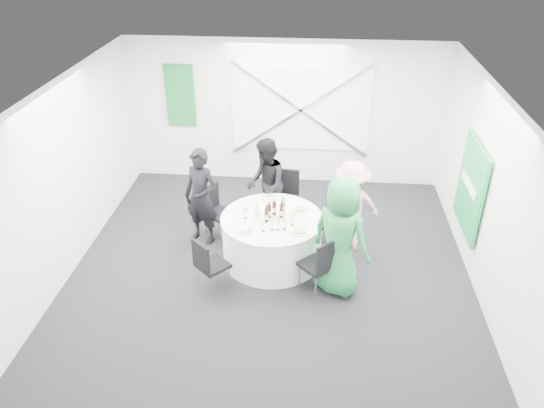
# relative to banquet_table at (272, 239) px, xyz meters

# --- Properties ---
(floor) EXTENTS (6.00, 6.00, 0.00)m
(floor) POSITION_rel_banquet_table_xyz_m (0.00, -0.20, -0.38)
(floor) COLOR black
(floor) RESTS_ON ground
(ceiling) EXTENTS (6.00, 6.00, 0.00)m
(ceiling) POSITION_rel_banquet_table_xyz_m (0.00, -0.20, 2.42)
(ceiling) COLOR white
(ceiling) RESTS_ON wall_back
(wall_back) EXTENTS (6.00, 0.00, 6.00)m
(wall_back) POSITION_rel_banquet_table_xyz_m (0.00, 2.80, 1.02)
(wall_back) COLOR silver
(wall_back) RESTS_ON floor
(wall_front) EXTENTS (6.00, 0.00, 6.00)m
(wall_front) POSITION_rel_banquet_table_xyz_m (0.00, -3.20, 1.02)
(wall_front) COLOR silver
(wall_front) RESTS_ON floor
(wall_left) EXTENTS (0.00, 6.00, 6.00)m
(wall_left) POSITION_rel_banquet_table_xyz_m (-3.00, -0.20, 1.02)
(wall_left) COLOR silver
(wall_left) RESTS_ON floor
(wall_right) EXTENTS (0.00, 6.00, 6.00)m
(wall_right) POSITION_rel_banquet_table_xyz_m (3.00, -0.20, 1.02)
(wall_right) COLOR silver
(wall_right) RESTS_ON floor
(window_panel) EXTENTS (2.60, 0.03, 1.60)m
(window_panel) POSITION_rel_banquet_table_xyz_m (0.30, 2.76, 1.12)
(window_panel) COLOR silver
(window_panel) RESTS_ON wall_back
(window_brace_a) EXTENTS (2.63, 0.05, 1.84)m
(window_brace_a) POSITION_rel_banquet_table_xyz_m (0.30, 2.72, 1.12)
(window_brace_a) COLOR silver
(window_brace_a) RESTS_ON window_panel
(window_brace_b) EXTENTS (2.63, 0.05, 1.84)m
(window_brace_b) POSITION_rel_banquet_table_xyz_m (0.30, 2.72, 1.12)
(window_brace_b) COLOR silver
(window_brace_b) RESTS_ON window_panel
(green_banner) EXTENTS (0.55, 0.04, 1.20)m
(green_banner) POSITION_rel_banquet_table_xyz_m (-2.00, 2.75, 1.32)
(green_banner) COLOR #14662E
(green_banner) RESTS_ON wall_back
(green_sign) EXTENTS (0.05, 1.20, 1.40)m
(green_sign) POSITION_rel_banquet_table_xyz_m (2.94, 0.40, 0.82)
(green_sign) COLOR #198C40
(green_sign) RESTS_ON wall_right
(banquet_table) EXTENTS (1.56, 1.56, 0.76)m
(banquet_table) POSITION_rel_banquet_table_xyz_m (0.00, 0.00, 0.00)
(banquet_table) COLOR silver
(banquet_table) RESTS_ON floor
(chair_back) EXTENTS (0.48, 0.48, 0.94)m
(chair_back) POSITION_rel_banquet_table_xyz_m (0.14, 1.19, 0.17)
(chair_back) COLOR black
(chair_back) RESTS_ON floor
(chair_back_left) EXTENTS (0.57, 0.56, 0.90)m
(chair_back_left) POSITION_rel_banquet_table_xyz_m (-0.99, 0.63, 0.15)
(chair_back_left) COLOR black
(chair_back_left) RESTS_ON floor
(chair_back_right) EXTENTS (0.53, 0.53, 0.83)m
(chair_back_right) POSITION_rel_banquet_table_xyz_m (0.85, 0.59, 0.10)
(chair_back_right) COLOR black
(chair_back_right) RESTS_ON floor
(chair_front_right) EXTENTS (0.60, 0.60, 0.93)m
(chair_front_right) POSITION_rel_banquet_table_xyz_m (0.76, -0.78, 0.16)
(chair_front_right) COLOR black
(chair_front_right) RESTS_ON floor
(chair_front_left) EXTENTS (0.56, 0.56, 0.87)m
(chair_front_left) POSITION_rel_banquet_table_xyz_m (-0.82, -0.87, 0.13)
(chair_front_left) COLOR black
(chair_front_left) RESTS_ON floor
(person_man_back_left) EXTENTS (0.69, 0.58, 1.62)m
(person_man_back_left) POSITION_rel_banquet_table_xyz_m (-1.18, 0.46, 0.43)
(person_man_back_left) COLOR black
(person_man_back_left) RESTS_ON floor
(person_man_back) EXTENTS (0.57, 0.84, 1.60)m
(person_man_back) POSITION_rel_banquet_table_xyz_m (-0.19, 0.98, 0.42)
(person_man_back) COLOR black
(person_man_back) RESTS_ON floor
(person_woman_pink) EXTENTS (1.08, 0.77, 1.52)m
(person_woman_pink) POSITION_rel_banquet_table_xyz_m (1.19, 0.43, 0.38)
(person_woman_pink) COLOR pink
(person_woman_pink) RESTS_ON floor
(person_woman_green) EXTENTS (1.04, 0.95, 1.79)m
(person_woman_green) POSITION_rel_banquet_table_xyz_m (1.00, -0.64, 0.51)
(person_woman_green) COLOR #238342
(person_woman_green) RESTS_ON floor
(plate_back) EXTENTS (0.25, 0.25, 0.01)m
(plate_back) POSITION_rel_banquet_table_xyz_m (-0.08, 0.54, 0.39)
(plate_back) COLOR white
(plate_back) RESTS_ON banquet_table
(plate_back_left) EXTENTS (0.25, 0.25, 0.01)m
(plate_back_left) POSITION_rel_banquet_table_xyz_m (-0.54, 0.23, 0.39)
(plate_back_left) COLOR white
(plate_back_left) RESTS_ON banquet_table
(plate_back_right) EXTENTS (0.28, 0.28, 0.04)m
(plate_back_right) POSITION_rel_banquet_table_xyz_m (0.43, 0.26, 0.40)
(plate_back_right) COLOR white
(plate_back_right) RESTS_ON banquet_table
(plate_front_right) EXTENTS (0.26, 0.26, 0.04)m
(plate_front_right) POSITION_rel_banquet_table_xyz_m (0.44, -0.36, 0.40)
(plate_front_right) COLOR white
(plate_front_right) RESTS_ON banquet_table
(plate_front_left) EXTENTS (0.28, 0.28, 0.01)m
(plate_front_left) POSITION_rel_banquet_table_xyz_m (-0.42, -0.35, 0.39)
(plate_front_left) COLOR white
(plate_front_left) RESTS_ON banquet_table
(napkin) EXTENTS (0.20, 0.20, 0.05)m
(napkin) POSITION_rel_banquet_table_xyz_m (-0.35, -0.42, 0.42)
(napkin) COLOR silver
(napkin) RESTS_ON plate_front_left
(beer_bottle_a) EXTENTS (0.06, 0.06, 0.27)m
(beer_bottle_a) POSITION_rel_banquet_table_xyz_m (-0.04, 0.01, 0.48)
(beer_bottle_a) COLOR #38190A
(beer_bottle_a) RESTS_ON banquet_table
(beer_bottle_b) EXTENTS (0.06, 0.06, 0.27)m
(beer_bottle_b) POSITION_rel_banquet_table_xyz_m (0.02, 0.10, 0.49)
(beer_bottle_b) COLOR #38190A
(beer_bottle_b) RESTS_ON banquet_table
(beer_bottle_c) EXTENTS (0.06, 0.06, 0.27)m
(beer_bottle_c) POSITION_rel_banquet_table_xyz_m (0.14, 0.03, 0.48)
(beer_bottle_c) COLOR #38190A
(beer_bottle_c) RESTS_ON banquet_table
(beer_bottle_d) EXTENTS (0.06, 0.06, 0.28)m
(beer_bottle_d) POSITION_rel_banquet_table_xyz_m (-0.07, -0.12, 0.49)
(beer_bottle_d) COLOR #38190A
(beer_bottle_d) RESTS_ON banquet_table
(green_water_bottle) EXTENTS (0.08, 0.08, 0.31)m
(green_water_bottle) POSITION_rel_banquet_table_xyz_m (0.16, 0.13, 0.50)
(green_water_bottle) COLOR #40A759
(green_water_bottle) RESTS_ON banquet_table
(clear_water_bottle) EXTENTS (0.08, 0.08, 0.31)m
(clear_water_bottle) POSITION_rel_banquet_table_xyz_m (-0.22, -0.05, 0.50)
(clear_water_bottle) COLOR white
(clear_water_bottle) RESTS_ON banquet_table
(wine_glass_a) EXTENTS (0.07, 0.07, 0.17)m
(wine_glass_a) POSITION_rel_banquet_table_xyz_m (0.12, -0.33, 0.50)
(wine_glass_a) COLOR white
(wine_glass_a) RESTS_ON banquet_table
(wine_glass_b) EXTENTS (0.07, 0.07, 0.17)m
(wine_glass_b) POSITION_rel_banquet_table_xyz_m (-0.10, -0.39, 0.50)
(wine_glass_b) COLOR white
(wine_glass_b) RESTS_ON banquet_table
(wine_glass_c) EXTENTS (0.07, 0.07, 0.17)m
(wine_glass_c) POSITION_rel_banquet_table_xyz_m (0.32, -0.18, 0.50)
(wine_glass_c) COLOR white
(wine_glass_c) RESTS_ON banquet_table
(wine_glass_d) EXTENTS (0.07, 0.07, 0.17)m
(wine_glass_d) POSITION_rel_banquet_table_xyz_m (0.21, -0.30, 0.50)
(wine_glass_d) COLOR white
(wine_glass_d) RESTS_ON banquet_table
(wine_glass_e) EXTENTS (0.07, 0.07, 0.17)m
(wine_glass_e) POSITION_rel_banquet_table_xyz_m (0.03, -0.34, 0.50)
(wine_glass_e) COLOR white
(wine_glass_e) RESTS_ON banquet_table
(wine_glass_f) EXTENTS (0.07, 0.07, 0.17)m
(wine_glass_f) POSITION_rel_banquet_table_xyz_m (-0.40, -0.05, 0.50)
(wine_glass_f) COLOR white
(wine_glass_f) RESTS_ON banquet_table
(fork_a) EXTENTS (0.10, 0.13, 0.01)m
(fork_a) POSITION_rel_banquet_table_xyz_m (0.33, -0.47, 0.38)
(fork_a) COLOR silver
(fork_a) RESTS_ON banquet_table
(knife_a) EXTENTS (0.11, 0.12, 0.01)m
(knife_a) POSITION_rel_banquet_table_xyz_m (0.52, -0.25, 0.38)
(knife_a) COLOR silver
(knife_a) RESTS_ON banquet_table
(fork_b) EXTENTS (0.12, 0.12, 0.01)m
(fork_b) POSITION_rel_banquet_table_xyz_m (-0.51, -0.28, 0.38)
(fork_b) COLOR silver
(fork_b) RESTS_ON banquet_table
(knife_b) EXTENTS (0.12, 0.12, 0.01)m
(knife_b) POSITION_rel_banquet_table_xyz_m (-0.27, -0.51, 0.38)
(knife_b) COLOR silver
(knife_b) RESTS_ON banquet_table
(fork_c) EXTENTS (0.09, 0.14, 0.01)m
(fork_c) POSITION_rel_banquet_table_xyz_m (-0.40, 0.41, 0.38)
(fork_c) COLOR silver
(fork_c) RESTS_ON banquet_table
(knife_c) EXTENTS (0.09, 0.14, 0.01)m
(knife_c) POSITION_rel_banquet_table_xyz_m (-0.56, 0.12, 0.38)
(knife_c) COLOR silver
(knife_c) RESTS_ON banquet_table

